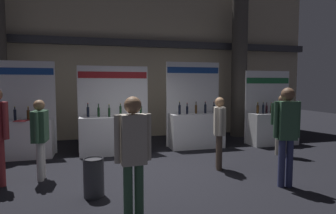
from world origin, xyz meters
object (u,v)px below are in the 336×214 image
(trash_bin, at_px, (94,177))
(visitor_6, at_px, (219,127))
(exhibitor_booth_0, at_px, (17,134))
(exhibitor_booth_2, at_px, (196,126))
(visitor_1, at_px, (133,150))
(visitor_2, at_px, (282,120))
(visitor_0, at_px, (40,132))
(visitor_3, at_px, (287,129))
(exhibitor_booth_3, at_px, (272,125))
(exhibitor_booth_1, at_px, (115,131))

(trash_bin, xyz_separation_m, visitor_6, (2.69, 0.88, 0.62))
(exhibitor_booth_0, relative_size, exhibitor_booth_2, 0.98)
(trash_bin, xyz_separation_m, visitor_1, (0.52, -1.12, 0.69))
(visitor_2, bearing_deg, visitor_6, -121.98)
(exhibitor_booth_0, bearing_deg, visitor_0, -65.19)
(visitor_1, relative_size, visitor_3, 0.94)
(visitor_0, distance_m, visitor_2, 5.86)
(visitor_3, bearing_deg, exhibitor_booth_2, -68.93)
(exhibitor_booth_3, bearing_deg, trash_bin, -151.98)
(visitor_2, xyz_separation_m, visitor_6, (-2.15, -0.73, -0.01))
(exhibitor_booth_2, distance_m, visitor_0, 4.44)
(exhibitor_booth_2, xyz_separation_m, visitor_0, (-3.97, -1.96, 0.32))
(exhibitor_booth_1, relative_size, visitor_2, 1.49)
(trash_bin, height_order, visitor_3, visitor_3)
(exhibitor_booth_2, xyz_separation_m, visitor_1, (-2.45, -4.22, 0.38))
(trash_bin, relative_size, visitor_0, 0.41)
(visitor_2, distance_m, visitor_6, 2.27)
(exhibitor_booth_0, bearing_deg, visitor_1, -60.00)
(trash_bin, bearing_deg, visitor_0, 131.62)
(exhibitor_booth_0, distance_m, trash_bin, 3.64)
(exhibitor_booth_2, relative_size, visitor_2, 1.59)
(exhibitor_booth_1, relative_size, visitor_0, 1.51)
(visitor_2, bearing_deg, visitor_0, -136.16)
(trash_bin, distance_m, visitor_3, 3.52)
(exhibitor_booth_3, bearing_deg, visitor_2, -115.06)
(visitor_6, bearing_deg, visitor_3, -132.47)
(exhibitor_booth_3, bearing_deg, exhibitor_booth_2, 175.32)
(exhibitor_booth_3, distance_m, visitor_0, 6.69)
(exhibitor_booth_3, xyz_separation_m, visitor_6, (-2.74, -2.01, 0.34))
(exhibitor_booth_0, xyz_separation_m, exhibitor_booth_2, (4.87, 0.01, 0.02))
(exhibitor_booth_3, relative_size, visitor_1, 1.34)
(exhibitor_booth_0, xyz_separation_m, exhibitor_booth_3, (7.34, -0.19, -0.01))
(exhibitor_booth_1, distance_m, trash_bin, 3.00)
(exhibitor_booth_3, bearing_deg, visitor_0, -164.76)
(exhibitor_booth_1, relative_size, exhibitor_booth_3, 1.03)
(visitor_6, bearing_deg, visitor_0, 104.74)
(exhibitor_booth_1, bearing_deg, exhibitor_booth_3, -0.49)
(exhibitor_booth_3, relative_size, trash_bin, 3.54)
(visitor_2, relative_size, visitor_6, 1.00)
(visitor_0, bearing_deg, visitor_2, -81.69)
(exhibitor_booth_1, height_order, visitor_1, exhibitor_booth_1)
(exhibitor_booth_1, distance_m, visitor_1, 4.08)
(exhibitor_booth_0, relative_size, trash_bin, 3.82)
(visitor_3, relative_size, visitor_6, 1.14)
(exhibitor_booth_2, height_order, visitor_2, exhibitor_booth_2)
(exhibitor_booth_2, xyz_separation_m, trash_bin, (-2.96, -3.09, -0.30))
(exhibitor_booth_1, relative_size, visitor_6, 1.50)
(visitor_1, bearing_deg, visitor_3, -172.89)
(exhibitor_booth_2, bearing_deg, visitor_6, -97.12)
(exhibitor_booth_1, xyz_separation_m, visitor_1, (-0.03, -4.06, 0.40))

